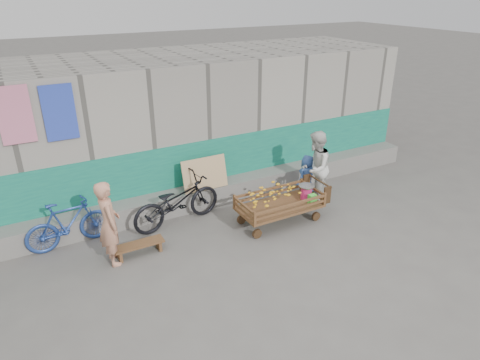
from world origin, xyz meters
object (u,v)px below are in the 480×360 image
vendor_man (109,223)px  child (307,176)px  banana_cart (279,199)px  woman (315,167)px  bench (139,246)px  bicycle_dark (177,202)px  bicycle_blue (69,224)px

vendor_man → child: 4.54m
child → banana_cart: bearing=17.6°
woman → bench: bearing=-39.6°
bench → bicycle_dark: 1.27m
banana_cart → vendor_man: 3.30m
banana_cart → bicycle_dark: 2.04m
bicycle_dark → bicycle_blue: size_ratio=1.23×
banana_cart → child: size_ratio=1.87×
banana_cart → woman: size_ratio=1.14×
bench → woman: woman is taller
bicycle_dark → bicycle_blue: (-2.04, 0.20, -0.04)m
bicycle_blue → banana_cart: bearing=-110.9°
woman → bicycle_dark: (-3.04, 0.51, -0.31)m
bicycle_dark → child: bearing=-103.5°
child → woman: bearing=77.7°
bench → bicycle_dark: bicycle_dark is taller
woman → child: (0.00, 0.28, -0.32)m
woman → bicycle_dark: size_ratio=0.85×
child → bench: bearing=-5.9°
bench → bicycle_blue: 1.39m
vendor_man → child: vendor_man is taller
bench → vendor_man: vendor_man is taller
vendor_man → woman: size_ratio=0.95×
bench → vendor_man: (-0.46, 0.00, 0.61)m
bench → banana_cart: bearing=-5.1°
bicycle_blue → child: bearing=-99.2°
child → vendor_man: bearing=-6.5°
bicycle_dark → vendor_man: bearing=106.1°
woman → bicycle_blue: size_ratio=1.05×
banana_cart → child: child is taller
woman → child: size_ratio=1.64×
vendor_man → banana_cart: bearing=-94.6°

